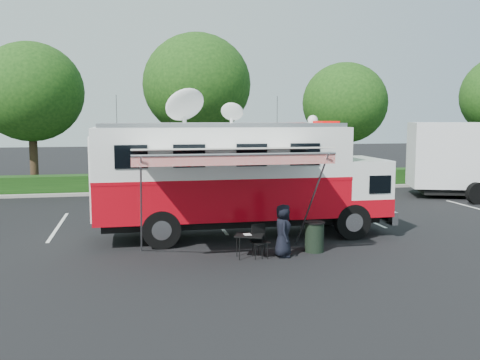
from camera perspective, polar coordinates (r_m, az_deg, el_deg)
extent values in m
plane|color=black|center=(18.63, 0.30, -5.99)|extent=(120.00, 120.00, 0.00)
cube|color=#9E998E|center=(30.07, 3.53, -0.99)|extent=(60.00, 0.35, 0.15)
cube|color=black|center=(30.88, 3.11, 0.02)|extent=(60.00, 1.20, 1.00)
cylinder|color=black|center=(31.31, -21.16, 2.79)|extent=(0.44, 0.44, 4.40)
ellipsoid|color=#14380F|center=(31.28, -21.41, 8.75)|extent=(5.63, 5.63, 5.35)
cylinder|color=black|center=(31.06, -4.56, 3.56)|extent=(0.44, 0.44, 4.80)
ellipsoid|color=#14380F|center=(31.07, -4.62, 10.12)|extent=(6.14, 6.14, 5.84)
cylinder|color=black|center=(33.37, 11.00, 2.99)|extent=(0.44, 0.44, 4.00)
ellipsoid|color=#14380F|center=(33.31, 11.12, 8.07)|extent=(5.12, 5.12, 4.86)
cube|color=silver|center=(21.38, -18.80, -4.69)|extent=(0.12, 5.50, 0.01)
cube|color=silver|center=(21.43, -2.64, -4.30)|extent=(0.12, 5.50, 0.01)
cube|color=silver|center=(23.09, 12.27, -3.65)|extent=(0.12, 5.50, 0.01)
cube|color=black|center=(18.50, 0.31, -4.17)|extent=(9.45, 1.54, 0.33)
cylinder|color=black|center=(18.41, 11.89, -4.37)|extent=(1.21, 0.35, 1.21)
cylinder|color=black|center=(20.62, 9.24, -3.13)|extent=(1.21, 0.35, 1.21)
cylinder|color=black|center=(16.97, -8.38, -5.24)|extent=(1.21, 0.35, 1.21)
cylinder|color=black|center=(19.34, -8.76, -3.77)|extent=(1.21, 0.35, 1.21)
cube|color=silver|center=(20.09, 14.43, -3.35)|extent=(0.22, 2.75, 0.44)
cube|color=white|center=(19.60, 12.35, -0.46)|extent=(1.54, 2.75, 1.87)
cube|color=#B80713|center=(19.69, 12.30, -2.36)|extent=(1.56, 2.77, 0.60)
cube|color=black|center=(19.86, 14.26, 0.54)|extent=(0.13, 2.45, 0.77)
cube|color=#B80713|center=(18.23, -2.06, -1.71)|extent=(8.35, 2.75, 1.32)
cube|color=#B80713|center=(18.14, -2.07, 0.35)|extent=(8.37, 2.77, 0.11)
cube|color=white|center=(18.07, -2.08, 2.95)|extent=(8.35, 2.75, 1.54)
cube|color=silver|center=(18.03, -2.09, 5.53)|extent=(8.35, 2.75, 0.09)
cube|color=#CC0505|center=(18.99, 9.16, 5.97)|extent=(0.60, 1.04, 0.18)
sphere|color=white|center=(19.99, 7.76, 6.34)|extent=(0.37, 0.37, 0.37)
ellipsoid|color=silver|center=(17.71, -5.91, 8.00)|extent=(1.32, 1.32, 0.40)
ellipsoid|color=silver|center=(18.32, -0.84, 7.30)|extent=(0.77, 0.77, 0.22)
cylinder|color=black|center=(18.24, -13.03, 7.13)|extent=(0.02, 0.02, 1.10)
cylinder|color=black|center=(18.28, -7.47, 7.25)|extent=(0.02, 0.02, 1.10)
cylinder|color=black|center=(18.91, 3.99, 7.27)|extent=(0.02, 0.02, 1.10)
cube|color=silver|center=(15.37, -1.27, 3.32)|extent=(5.49, 2.63, 0.22)
cube|color=red|center=(14.11, -0.34, 2.21)|extent=(5.49, 0.04, 0.31)
cylinder|color=#B2B2B7|center=(14.08, -0.33, 2.74)|extent=(5.49, 0.07, 0.07)
cylinder|color=#B2B2B7|center=(15.24, -10.50, -2.95)|extent=(0.05, 2.82, 3.17)
cylinder|color=#B2B2B7|center=(16.10, 7.58, -2.38)|extent=(0.05, 2.82, 3.17)
imported|color=black|center=(15.99, 4.59, -8.15)|extent=(0.64, 0.85, 1.56)
cube|color=black|center=(15.66, 1.01, -5.93)|extent=(0.97, 0.84, 0.04)
cylinder|color=black|center=(15.47, -0.05, -7.36)|extent=(0.02, 0.02, 0.67)
cylinder|color=black|center=(15.87, -0.35, -7.00)|extent=(0.02, 0.02, 0.67)
cylinder|color=black|center=(15.61, 2.38, -7.24)|extent=(0.02, 0.02, 0.67)
cylinder|color=black|center=(16.01, 2.02, -6.88)|extent=(0.02, 0.02, 0.67)
cube|color=silver|center=(15.69, 0.79, -5.82)|extent=(0.21, 0.29, 0.01)
cube|color=black|center=(15.73, 2.15, -6.67)|extent=(0.57, 0.57, 0.04)
cube|color=black|center=(15.89, 1.96, -5.59)|extent=(0.45, 0.17, 0.51)
cylinder|color=black|center=(15.57, 1.64, -7.68)|extent=(0.02, 0.02, 0.46)
cylinder|color=black|center=(15.91, 1.35, -7.36)|extent=(0.02, 0.02, 0.46)
cylinder|color=black|center=(15.65, 2.96, -7.60)|extent=(0.02, 0.02, 0.46)
cylinder|color=black|center=(15.99, 2.64, -7.29)|extent=(0.02, 0.02, 0.46)
cylinder|color=black|center=(16.57, 7.94, -6.08)|extent=(0.58, 0.58, 0.89)
cylinder|color=black|center=(16.48, 7.96, -4.51)|extent=(0.62, 0.62, 0.04)
cylinder|color=black|center=(27.63, 23.95, -1.31)|extent=(1.04, 0.31, 1.04)
cylinder|color=black|center=(29.50, 21.40, -0.72)|extent=(1.04, 0.31, 1.04)
cylinder|color=black|center=(30.19, 23.39, -0.65)|extent=(1.04, 0.31, 1.04)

